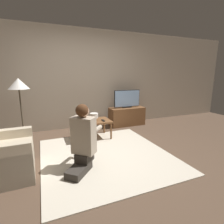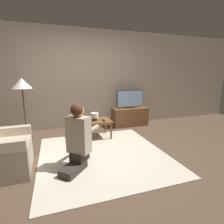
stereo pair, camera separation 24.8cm
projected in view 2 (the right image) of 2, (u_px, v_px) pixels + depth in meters
The scene contains 11 objects.
ground_plane at pixel (103, 155), 3.18m from camera, with size 10.00×10.00×0.00m, color brown.
wall_back at pixel (83, 79), 4.69m from camera, with size 10.00×0.06×2.60m.
rug at pixel (103, 155), 3.18m from camera, with size 2.20×2.33×0.02m.
tv_stand at pixel (130, 117), 4.97m from camera, with size 1.00×0.40×0.51m.
tv at pixel (130, 99), 4.87m from camera, with size 0.78×0.08×0.50m.
coffee_table at pixel (93, 122), 3.95m from camera, with size 0.79×0.54×0.42m.
floor_lamp at pixel (22, 87), 3.73m from camera, with size 0.42×0.42×1.36m.
armchair at pixel (0, 153), 2.56m from camera, with size 0.75×0.84×0.96m.
person_kneeling at pixel (78, 137), 2.63m from camera, with size 0.71×0.75×1.01m.
table_lamp at pixel (95, 116), 3.92m from camera, with size 0.18×0.18×0.17m.
remote at pixel (104, 120), 3.91m from camera, with size 0.04×0.15×0.02m.
Camera 2 is at (-0.77, -2.84, 1.44)m, focal length 28.00 mm.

